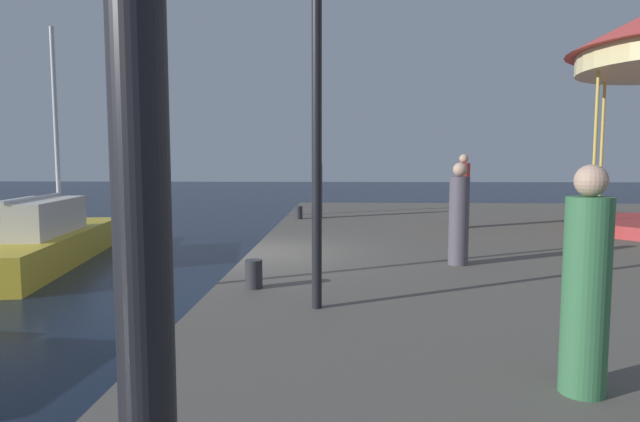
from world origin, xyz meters
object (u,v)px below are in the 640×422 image
Objects in this scene: bollard_center at (254,274)px; person_mid_promenade at (586,288)px; bollard_north at (299,212)px; lamp_post_mid_promenade at (317,43)px; person_by_the_water at (459,217)px; person_far_corner at (317,189)px; person_near_carousel at (463,193)px; sailboat_yellow at (40,240)px.

person_mid_promenade is (3.06, -3.26, 0.62)m from bollard_center.
bollard_center is 9.13m from bollard_north.
lamp_post_mid_promenade is 3.89m from person_mid_promenade.
bollard_north is at bearing 104.33° from person_mid_promenade.
person_by_the_water is at bearing 87.98° from person_mid_promenade.
lamp_post_mid_promenade is 10.58m from bollard_north.
person_mid_promenade is 12.94m from person_far_corner.
sailboat_yellow is at bearing -172.60° from person_near_carousel.
person_near_carousel is at bearing 66.02° from lamp_post_mid_promenade.
person_mid_promenade reaches higher than bollard_north.
sailboat_yellow reaches higher than person_near_carousel.
sailboat_yellow reaches higher than bollard_center.
person_mid_promenade is at bearing -78.40° from person_far_corner.
lamp_post_mid_promenade reaches higher than person_near_carousel.
bollard_center is 0.23× the size of person_mid_promenade.
person_near_carousel is at bearing 82.05° from person_mid_promenade.
person_far_corner is at bearing 92.57° from lamp_post_mid_promenade.
lamp_post_mid_promenade is 2.64× the size of person_by_the_water.
bollard_north is at bearing 90.63° from bollard_center.
lamp_post_mid_promenade is 2.34× the size of person_near_carousel.
bollard_north is 0.20× the size of person_far_corner.
person_by_the_water is at bearing -69.83° from person_far_corner.
bollard_center is at bearing -41.57° from sailboat_yellow.
sailboat_yellow is 3.90× the size of person_far_corner.
person_near_carousel is at bearing 57.44° from bollard_center.
person_by_the_water is 8.07m from person_far_corner.
lamp_post_mid_promenade is at bearing -87.43° from person_far_corner.
sailboat_yellow is 4.39× the size of person_mid_promenade.
bollard_center is at bearing -150.41° from person_by_the_water.
person_near_carousel reaches higher than bollard_north.
person_far_corner is (-0.47, 10.40, -2.22)m from lamp_post_mid_promenade.
person_mid_promenade is 0.88× the size of person_near_carousel.
person_mid_promenade is (9.43, -8.90, 1.00)m from sailboat_yellow.
sailboat_yellow is at bearing 158.42° from person_by_the_water.
person_mid_promenade reaches higher than bollard_center.
person_far_corner is (-4.04, 2.36, -0.01)m from person_near_carousel.
person_mid_promenade is 0.89× the size of person_far_corner.
lamp_post_mid_promenade is at bearing -129.35° from person_by_the_water.
person_far_corner reaches higher than bollard_center.
person_near_carousel is 4.68m from person_far_corner.
person_far_corner is (0.46, 9.42, 0.72)m from bollard_center.
bollard_north is at bearing 29.12° from sailboat_yellow.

